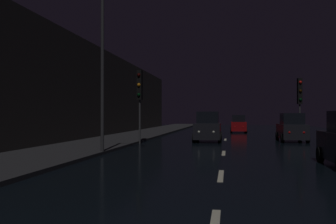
% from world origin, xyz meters
% --- Properties ---
extents(ground, '(27.79, 84.00, 0.02)m').
position_xyz_m(ground, '(0.00, 24.50, -0.01)').
color(ground, black).
extents(sidewalk_left, '(4.40, 84.00, 0.15)m').
position_xyz_m(sidewalk_left, '(-7.70, 24.50, 0.07)').
color(sidewalk_left, '#28282B').
rests_on(sidewalk_left, ground).
extents(building_facade_left, '(0.80, 63.00, 7.28)m').
position_xyz_m(building_facade_left, '(-10.30, 21.00, 3.64)').
color(building_facade_left, '#2D2B28').
rests_on(building_facade_left, ground).
extents(lane_centerline, '(0.16, 23.90, 0.01)m').
position_xyz_m(lane_centerline, '(0.00, 12.69, 0.01)').
color(lane_centerline, beige).
rests_on(lane_centerline, ground).
extents(traffic_light_far_right, '(0.34, 0.47, 4.55)m').
position_xyz_m(traffic_light_far_right, '(5.40, 25.07, 3.28)').
color(traffic_light_far_right, '#38383A').
rests_on(traffic_light_far_right, ground).
extents(traffic_light_far_left, '(0.34, 0.47, 4.72)m').
position_xyz_m(traffic_light_far_left, '(-5.40, 19.91, 3.42)').
color(traffic_light_far_left, '#38383A').
rests_on(traffic_light_far_left, ground).
extents(streetlamp_overhead, '(1.70, 0.44, 7.94)m').
position_xyz_m(streetlamp_overhead, '(-5.17, 13.39, 5.19)').
color(streetlamp_overhead, '#2D2D30').
rests_on(streetlamp_overhead, ground).
extents(car_approaching_headlights, '(1.91, 4.13, 2.08)m').
position_xyz_m(car_approaching_headlights, '(-1.19, 22.82, 0.95)').
color(car_approaching_headlights, black).
rests_on(car_approaching_headlights, ground).
extents(car_distant_taillights, '(1.69, 3.65, 1.84)m').
position_xyz_m(car_distant_taillights, '(1.27, 36.33, 0.84)').
color(car_distant_taillights, maroon).
rests_on(car_distant_taillights, ground).
extents(car_parked_right_far, '(1.81, 3.91, 1.97)m').
position_xyz_m(car_parked_right_far, '(4.60, 23.67, 0.90)').
color(car_parked_right_far, black).
rests_on(car_parked_right_far, ground).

